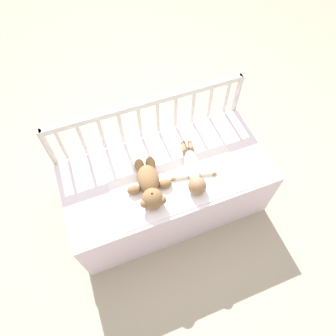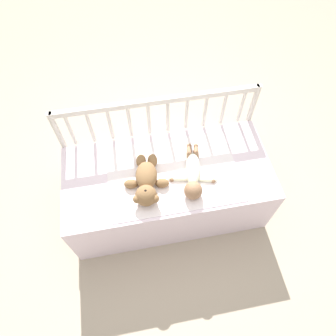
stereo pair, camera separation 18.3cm
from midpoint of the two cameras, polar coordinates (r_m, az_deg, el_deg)
name	(u,v)px [view 1 (the left image)]	position (r m, az deg, el deg)	size (l,w,h in m)	color
ground_plane	(167,204)	(2.29, -2.39, -7.00)	(12.00, 12.00, 0.00)	tan
crib_mattress	(167,189)	(2.09, -2.61, -4.27)	(1.33, 0.62, 0.46)	silver
crib_rail	(149,124)	(2.00, -6.24, 8.10)	(1.33, 0.04, 0.77)	beige
blanket	(173,173)	(1.88, -1.83, -1.14)	(0.81, 0.54, 0.01)	white
teddy_bear	(150,185)	(1.78, -6.48, -3.49)	(0.28, 0.38, 0.13)	olive
baby	(194,171)	(1.84, 2.06, -0.88)	(0.31, 0.42, 0.11)	#EAEACC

